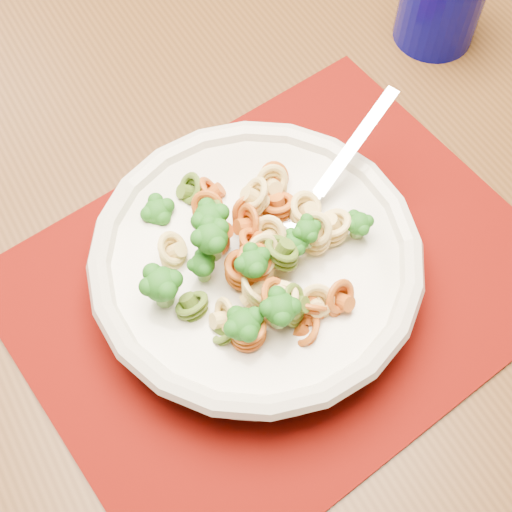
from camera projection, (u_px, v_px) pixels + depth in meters
name	position (u px, v px, depth m)	size (l,w,h in m)	color
dining_table	(215.00, 288.00, 0.71)	(1.57, 1.13, 0.73)	#4F3116
placemat	(280.00, 283.00, 0.61)	(0.43, 0.34, 0.00)	#4F0803
pasta_bowl	(256.00, 261.00, 0.59)	(0.27, 0.27, 0.05)	beige
pasta_broccoli_heap	(256.00, 252.00, 0.57)	(0.23, 0.23, 0.06)	#E5D271
fork	(301.00, 218.00, 0.59)	(0.19, 0.02, 0.01)	silver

